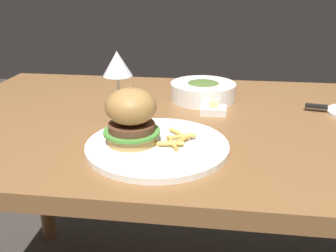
# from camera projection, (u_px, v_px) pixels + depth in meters

# --- Properties ---
(dining_table) EXTENTS (1.39, 0.85, 0.74)m
(dining_table) POSITION_uv_depth(u_px,v_px,m) (185.00, 146.00, 1.05)
(dining_table) COLOR brown
(dining_table) RESTS_ON ground
(main_plate) EXTENTS (0.32, 0.32, 0.01)m
(main_plate) POSITION_uv_depth(u_px,v_px,m) (157.00, 146.00, 0.83)
(main_plate) COLOR white
(main_plate) RESTS_ON dining_table
(burger_sandwich) EXTENTS (0.13, 0.13, 0.13)m
(burger_sandwich) POSITION_uv_depth(u_px,v_px,m) (131.00, 116.00, 0.81)
(burger_sandwich) COLOR tan
(burger_sandwich) RESTS_ON main_plate
(fries_pile) EXTENTS (0.11, 0.11, 0.01)m
(fries_pile) POSITION_uv_depth(u_px,v_px,m) (175.00, 140.00, 0.83)
(fries_pile) COLOR #E0B251
(fries_pile) RESTS_ON main_plate
(wine_glass) EXTENTS (0.08, 0.08, 0.18)m
(wine_glass) POSITION_uv_depth(u_px,v_px,m) (117.00, 66.00, 1.00)
(wine_glass) COLOR silver
(wine_glass) RESTS_ON dining_table
(table_knife) EXTENTS (0.20, 0.05, 0.01)m
(table_knife) POSITION_uv_depth(u_px,v_px,m) (336.00, 108.00, 1.05)
(table_knife) COLOR silver
(table_knife) RESTS_ON bread_plate
(butter_dish) EXTENTS (0.07, 0.06, 0.04)m
(butter_dish) POSITION_uv_depth(u_px,v_px,m) (213.00, 110.00, 1.04)
(butter_dish) COLOR white
(butter_dish) RESTS_ON dining_table
(soup_bowl) EXTENTS (0.20, 0.20, 0.06)m
(soup_bowl) POSITION_uv_depth(u_px,v_px,m) (203.00, 91.00, 1.16)
(soup_bowl) COLOR white
(soup_bowl) RESTS_ON dining_table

